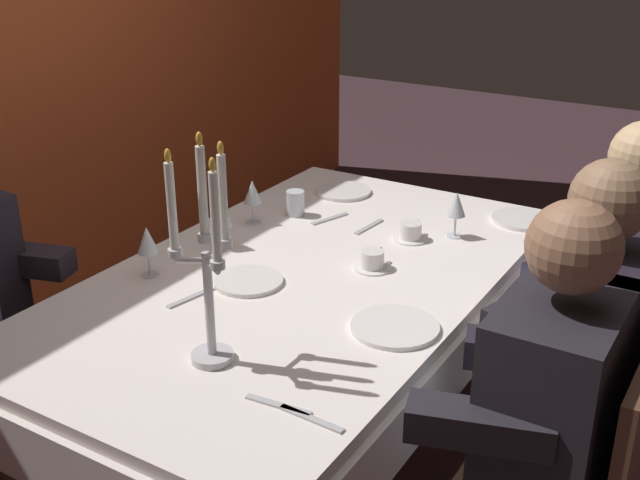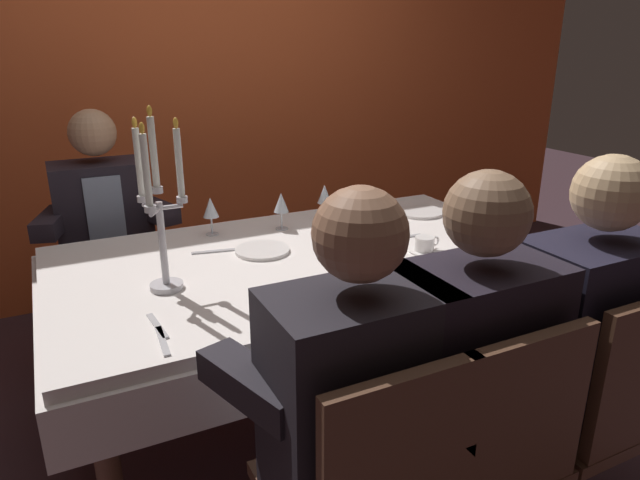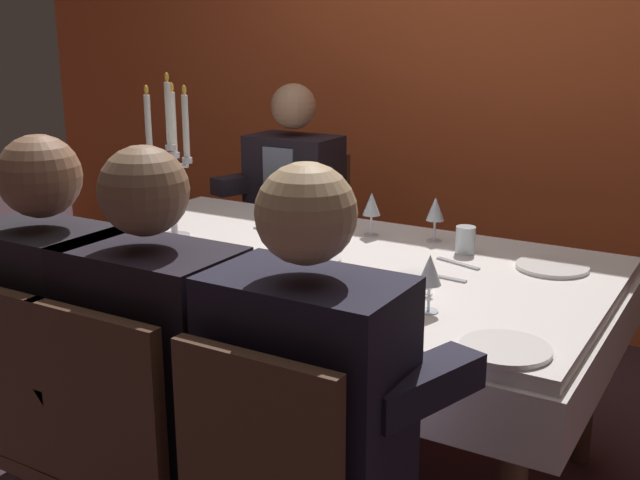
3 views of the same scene
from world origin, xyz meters
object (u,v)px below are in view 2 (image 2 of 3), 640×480
dining_table (308,282)px  coffee_cup_1 (363,256)px  dinner_plate_2 (313,303)px  wine_glass_0 (468,228)px  seated_diner_3 (590,326)px  dinner_plate_1 (548,258)px  dinner_plate_0 (419,212)px  water_tumbler_0 (362,210)px  coffee_cup_0 (425,245)px  seated_diner_2 (473,361)px  dinner_plate_3 (262,250)px  wine_glass_1 (281,203)px  seated_diner_1 (357,396)px  wine_glass_2 (325,195)px  seated_diner_0 (104,217)px  candelabra (159,211)px  wine_glass_3 (211,208)px

dining_table → coffee_cup_1: bearing=-50.2°
dinner_plate_2 → wine_glass_0: wine_glass_0 is taller
seated_diner_3 → dinner_plate_1: bearing=55.5°
dining_table → dinner_plate_2: dinner_plate_2 is taller
dinner_plate_0 → water_tumbler_0: size_ratio=2.45×
coffee_cup_0 → seated_diner_2: seated_diner_2 is taller
dinner_plate_3 → wine_glass_1: 0.31m
dining_table → dinner_plate_3: (-0.15, 0.10, 0.13)m
dinner_plate_3 → wine_glass_1: bearing=52.4°
seated_diner_1 → wine_glass_0: bearing=36.0°
coffee_cup_1 → wine_glass_2: bearing=77.8°
dining_table → seated_diner_0: seated_diner_0 is taller
dinner_plate_0 → dinner_plate_3: bearing=-169.3°
candelabra → seated_diner_2: bearing=-52.3°
seated_diner_2 → seated_diner_3: 0.43m
wine_glass_1 → wine_glass_2: 0.24m
dinner_plate_3 → seated_diner_0: size_ratio=0.17×
candelabra → dinner_plate_2: bearing=-40.3°
dinner_plate_3 → seated_diner_2: size_ratio=0.17×
wine_glass_2 → dinner_plate_1: bearing=-57.6°
wine_glass_3 → coffee_cup_0: (0.69, -0.57, -0.09)m
dinner_plate_3 → wine_glass_0: 0.79m
water_tumbler_0 → seated_diner_3: 1.18m
wine_glass_0 → wine_glass_1: same height
wine_glass_3 → candelabra: bearing=-121.4°
dining_table → wine_glass_1: wine_glass_1 is taller
dinner_plate_1 → seated_diner_1: 1.16m
dinner_plate_3 → wine_glass_1: (0.18, 0.23, 0.11)m
dinner_plate_0 → water_tumbler_0: water_tumbler_0 is taller
dinner_plate_2 → coffee_cup_1: bearing=36.8°
dinner_plate_1 → wine_glass_2: bearing=122.4°
dinner_plate_1 → dinner_plate_2: 0.97m
candelabra → dinner_plate_1: 1.43m
wine_glass_1 → seated_diner_0: seated_diner_0 is taller
water_tumbler_0 → coffee_cup_0: water_tumbler_0 is taller
coffee_cup_1 → seated_diner_3: size_ratio=0.11×
candelabra → wine_glass_0: size_ratio=3.66×
wine_glass_1 → water_tumbler_0: 0.39m
dining_table → coffee_cup_0: 0.48m
wine_glass_2 → coffee_cup_1: size_ratio=1.24×
dining_table → seated_diner_0: (-0.65, 0.89, 0.11)m
candelabra → seated_diner_2: size_ratio=0.48×
dining_table → wine_glass_0: 0.65m
dinner_plate_0 → water_tumbler_0: 0.31m
wine_glass_2 → candelabra: bearing=-150.6°
dinner_plate_2 → seated_diner_1: 0.49m
wine_glass_1 → candelabra: bearing=-144.6°
candelabra → seated_diner_1: (0.27, -0.80, -0.27)m
seated_diner_0 → seated_diner_3: size_ratio=1.00×
seated_diner_1 → seated_diner_3: 0.78m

